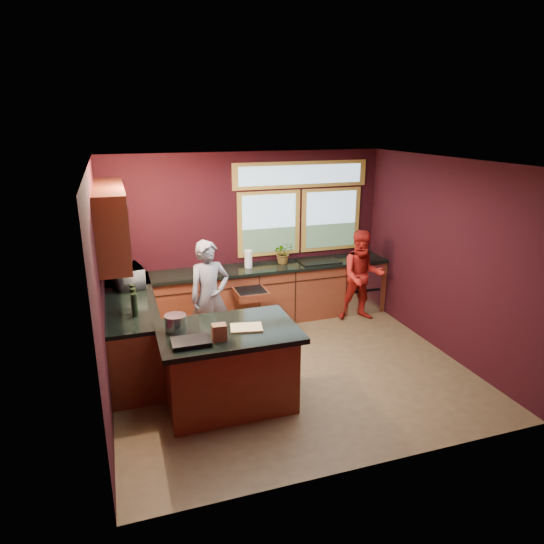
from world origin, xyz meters
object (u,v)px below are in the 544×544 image
person_red (362,276)px  cutting_board (246,328)px  island (229,367)px  person_grey (210,297)px  stock_pot (176,323)px

person_red → cutting_board: bearing=-129.7°
island → cutting_board: (0.20, -0.05, 0.48)m
cutting_board → person_grey: bearing=94.8°
island → person_grey: bearing=87.0°
person_grey → stock_pot: (-0.63, -1.29, 0.23)m
person_grey → person_red: 2.60m
island → stock_pot: bearing=164.7°
person_grey → stock_pot: 1.45m
person_red → person_grey: bearing=-158.9°
person_grey → cutting_board: person_grey is taller
cutting_board → stock_pot: stock_pot is taller
island → person_grey: person_grey is taller
island → person_grey: (0.08, 1.44, 0.33)m
person_red → cutting_board: 3.07m
person_grey → cutting_board: 1.50m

